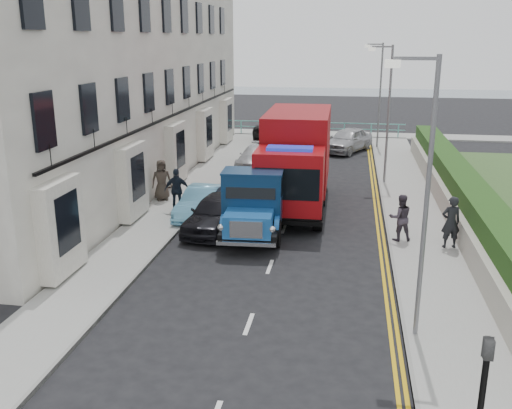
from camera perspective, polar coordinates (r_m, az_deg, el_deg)
name	(u,v)px	position (r m, az deg, el deg)	size (l,w,h in m)	color
ground	(261,292)	(17.29, 0.45, -8.77)	(120.00, 120.00, 0.00)	black
pavement_west	(180,201)	(26.64, -7.60, 0.37)	(2.40, 38.00, 0.12)	gray
pavement_east	(413,212)	(25.69, 15.44, -0.70)	(2.60, 38.00, 0.12)	gray
promenade	(318,134)	(45.12, 6.26, 7.01)	(30.00, 2.50, 0.12)	gray
sea_plane	(333,96)	(75.86, 7.68, 10.71)	(120.00, 120.00, 0.00)	slate
terrace_west	(116,41)	(30.85, -13.78, 15.61)	(6.31, 30.20, 14.25)	white
garden_east	(461,195)	(25.75, 19.80, 0.89)	(1.45, 28.00, 1.75)	#B2AD9E
seafront_railing	(318,129)	(44.25, 6.22, 7.51)	(13.00, 0.08, 1.11)	#59B2A5
lamp_near	(423,186)	(13.98, 16.33, 1.83)	(1.23, 0.18, 7.00)	slate
lamp_mid	(386,107)	(29.70, 12.92, 9.51)	(1.23, 0.18, 7.00)	slate
lamp_far	(378,89)	(39.64, 12.15, 11.20)	(1.23, 0.18, 7.00)	slate
traffic_signal	(482,398)	(9.80, 21.64, -17.52)	(0.16, 0.20, 3.10)	black
bedford_lorry	(253,208)	(21.38, -0.27, -0.30)	(2.49, 5.66, 2.62)	black
red_lorry	(296,158)	(25.30, 4.04, 4.68)	(2.84, 8.04, 4.19)	black
parked_car_front	(216,213)	(22.41, -3.98, -0.84)	(1.72, 4.27, 1.46)	black
parked_car_mid	(202,202)	(24.21, -5.38, 0.23)	(1.36, 3.89, 1.28)	#64B0D8
parked_car_rear	(256,157)	(33.52, -0.03, 4.81)	(1.72, 4.24, 1.23)	#BCBDC1
seafront_car_left	(280,127)	(43.28, 2.37, 7.71)	(2.71, 5.89, 1.64)	black
seafront_car_right	(348,140)	(38.52, 9.16, 6.40)	(1.88, 4.67, 1.59)	#A4A5A9
pedestrian_east_near	(451,222)	(21.30, 18.91, -1.68)	(0.69, 0.45, 1.89)	black
pedestrian_east_far	(400,217)	(21.57, 14.24, -1.27)	(0.85, 0.66, 1.75)	#3D3440
pedestrian_west_near	(177,190)	(24.70, -7.89, 1.46)	(1.09, 0.45, 1.86)	black
pedestrian_west_far	(162,180)	(26.50, -9.42, 2.43)	(0.92, 0.60, 1.87)	#393129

